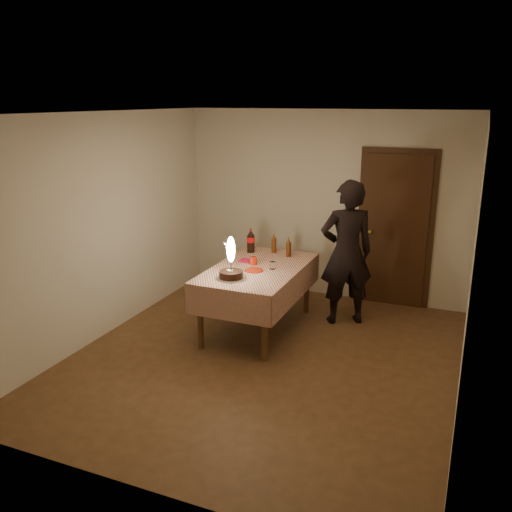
{
  "coord_description": "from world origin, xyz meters",
  "views": [
    {
      "loc": [
        1.99,
        -4.99,
        2.73
      ],
      "look_at": [
        -0.36,
        0.66,
        0.95
      ],
      "focal_mm": 38.0,
      "sensor_mm": 36.0,
      "label": 1
    }
  ],
  "objects_px": {
    "dining_table": "(258,276)",
    "red_plate": "(254,270)",
    "clear_cup": "(273,265)",
    "red_cup": "(254,261)",
    "cola_bottle": "(251,241)",
    "amber_bottle_left": "(274,244)",
    "birthday_cake": "(231,268)",
    "photographer": "(346,253)",
    "amber_bottle_right": "(289,248)"
  },
  "relations": [
    {
      "from": "red_cup",
      "to": "amber_bottle_right",
      "type": "distance_m",
      "value": 0.58
    },
    {
      "from": "amber_bottle_left",
      "to": "amber_bottle_right",
      "type": "bearing_deg",
      "value": -25.04
    },
    {
      "from": "red_plate",
      "to": "cola_bottle",
      "type": "distance_m",
      "value": 0.81
    },
    {
      "from": "red_plate",
      "to": "amber_bottle_right",
      "type": "height_order",
      "value": "amber_bottle_right"
    },
    {
      "from": "red_plate",
      "to": "clear_cup",
      "type": "height_order",
      "value": "clear_cup"
    },
    {
      "from": "dining_table",
      "to": "clear_cup",
      "type": "height_order",
      "value": "clear_cup"
    },
    {
      "from": "birthday_cake",
      "to": "amber_bottle_left",
      "type": "bearing_deg",
      "value": 86.97
    },
    {
      "from": "red_plate",
      "to": "cola_bottle",
      "type": "xyz_separation_m",
      "value": [
        -0.35,
        0.71,
        0.15
      ]
    },
    {
      "from": "cola_bottle",
      "to": "amber_bottle_left",
      "type": "distance_m",
      "value": 0.3
    },
    {
      "from": "cola_bottle",
      "to": "birthday_cake",
      "type": "bearing_deg",
      "value": -78.44
    },
    {
      "from": "amber_bottle_right",
      "to": "photographer",
      "type": "distance_m",
      "value": 0.73
    },
    {
      "from": "dining_table",
      "to": "red_cup",
      "type": "distance_m",
      "value": 0.19
    },
    {
      "from": "dining_table",
      "to": "photographer",
      "type": "relative_size",
      "value": 0.95
    },
    {
      "from": "amber_bottle_left",
      "to": "cola_bottle",
      "type": "bearing_deg",
      "value": -159.17
    },
    {
      "from": "clear_cup",
      "to": "photographer",
      "type": "relative_size",
      "value": 0.05
    },
    {
      "from": "dining_table",
      "to": "birthday_cake",
      "type": "relative_size",
      "value": 3.58
    },
    {
      "from": "red_cup",
      "to": "photographer",
      "type": "distance_m",
      "value": 1.15
    },
    {
      "from": "birthday_cake",
      "to": "clear_cup",
      "type": "distance_m",
      "value": 0.59
    },
    {
      "from": "birthday_cake",
      "to": "dining_table",
      "type": "bearing_deg",
      "value": 76.92
    },
    {
      "from": "dining_table",
      "to": "birthday_cake",
      "type": "xyz_separation_m",
      "value": [
        -0.12,
        -0.5,
        0.23
      ]
    },
    {
      "from": "red_plate",
      "to": "red_cup",
      "type": "relative_size",
      "value": 2.2
    },
    {
      "from": "amber_bottle_left",
      "to": "photographer",
      "type": "distance_m",
      "value": 0.97
    },
    {
      "from": "dining_table",
      "to": "red_plate",
      "type": "height_order",
      "value": "red_plate"
    },
    {
      "from": "cola_bottle",
      "to": "amber_bottle_right",
      "type": "xyz_separation_m",
      "value": [
        0.52,
        -0.01,
        -0.03
      ]
    },
    {
      "from": "cola_bottle",
      "to": "amber_bottle_right",
      "type": "height_order",
      "value": "cola_bottle"
    },
    {
      "from": "dining_table",
      "to": "clear_cup",
      "type": "bearing_deg",
      "value": 1.84
    },
    {
      "from": "birthday_cake",
      "to": "red_cup",
      "type": "height_order",
      "value": "birthday_cake"
    },
    {
      "from": "red_cup",
      "to": "dining_table",
      "type": "bearing_deg",
      "value": -39.69
    },
    {
      "from": "amber_bottle_left",
      "to": "red_cup",
      "type": "bearing_deg",
      "value": -92.66
    },
    {
      "from": "cola_bottle",
      "to": "photographer",
      "type": "xyz_separation_m",
      "value": [
        1.25,
        0.06,
        -0.04
      ]
    },
    {
      "from": "photographer",
      "to": "amber_bottle_right",
      "type": "bearing_deg",
      "value": -174.54
    },
    {
      "from": "birthday_cake",
      "to": "cola_bottle",
      "type": "xyz_separation_m",
      "value": [
        -0.22,
        1.07,
        0.03
      ]
    },
    {
      "from": "clear_cup",
      "to": "photographer",
      "type": "xyz_separation_m",
      "value": [
        0.73,
        0.63,
        0.07
      ]
    },
    {
      "from": "dining_table",
      "to": "amber_bottle_left",
      "type": "height_order",
      "value": "amber_bottle_left"
    },
    {
      "from": "amber_bottle_right",
      "to": "red_plate",
      "type": "bearing_deg",
      "value": -104.13
    },
    {
      "from": "dining_table",
      "to": "amber_bottle_right",
      "type": "bearing_deg",
      "value": 71.55
    },
    {
      "from": "cola_bottle",
      "to": "amber_bottle_left",
      "type": "height_order",
      "value": "cola_bottle"
    },
    {
      "from": "cola_bottle",
      "to": "amber_bottle_left",
      "type": "relative_size",
      "value": 1.25
    },
    {
      "from": "birthday_cake",
      "to": "amber_bottle_left",
      "type": "distance_m",
      "value": 1.18
    },
    {
      "from": "red_plate",
      "to": "clear_cup",
      "type": "distance_m",
      "value": 0.23
    },
    {
      "from": "amber_bottle_left",
      "to": "photographer",
      "type": "relative_size",
      "value": 0.14
    },
    {
      "from": "dining_table",
      "to": "amber_bottle_right",
      "type": "height_order",
      "value": "amber_bottle_right"
    },
    {
      "from": "amber_bottle_left",
      "to": "photographer",
      "type": "bearing_deg",
      "value": -2.57
    },
    {
      "from": "clear_cup",
      "to": "photographer",
      "type": "distance_m",
      "value": 0.97
    },
    {
      "from": "amber_bottle_left",
      "to": "amber_bottle_right",
      "type": "xyz_separation_m",
      "value": [
        0.24,
        -0.11,
        0.0
      ]
    },
    {
      "from": "amber_bottle_left",
      "to": "clear_cup",
      "type": "bearing_deg",
      "value": -70.41
    },
    {
      "from": "red_cup",
      "to": "cola_bottle",
      "type": "bearing_deg",
      "value": 116.44
    },
    {
      "from": "birthday_cake",
      "to": "amber_bottle_right",
      "type": "distance_m",
      "value": 1.11
    },
    {
      "from": "clear_cup",
      "to": "cola_bottle",
      "type": "relative_size",
      "value": 0.28
    },
    {
      "from": "red_cup",
      "to": "photographer",
      "type": "xyz_separation_m",
      "value": [
        1.0,
        0.57,
        0.06
      ]
    }
  ]
}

